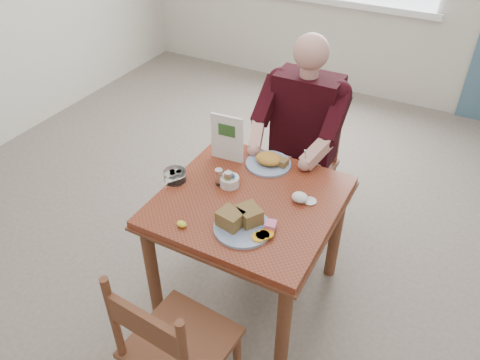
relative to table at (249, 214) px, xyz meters
The scene contains 14 objects.
floor 0.64m from the table, ahead, with size 6.00×6.00×0.00m, color #645851.
lemon_wedge 0.42m from the table, 118.43° to the right, with size 0.05×0.04×0.03m, color yellow.
napkin 0.30m from the table, 21.69° to the left, with size 0.09×0.07×0.05m, color white.
metal_dish 0.33m from the table, 21.94° to the left, with size 0.07×0.07×0.01m, color silver.
table is the anchor object (origin of this frame).
chair_far 0.81m from the table, 90.00° to the left, with size 0.42×0.42×0.95m.
chair_near 0.80m from the table, 87.20° to the right, with size 0.45×0.45×0.95m.
diner 0.73m from the table, 90.00° to the left, with size 0.53×0.56×1.39m.
near_plate 0.27m from the table, 71.01° to the right, with size 0.36×0.36×0.09m.
far_plate 0.35m from the table, 96.37° to the left, with size 0.28×0.28×0.07m.
caddy 0.21m from the table, 162.20° to the left, with size 0.13×0.13×0.08m.
shakers 0.24m from the table, 169.56° to the left, with size 0.10×0.05×0.10m.
creamer 0.46m from the table, behind, with size 0.13×0.13×0.06m.
menu 0.46m from the table, 136.82° to the left, with size 0.19×0.03×0.29m.
Camera 1 is at (0.85, -1.70, 2.29)m, focal length 35.00 mm.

